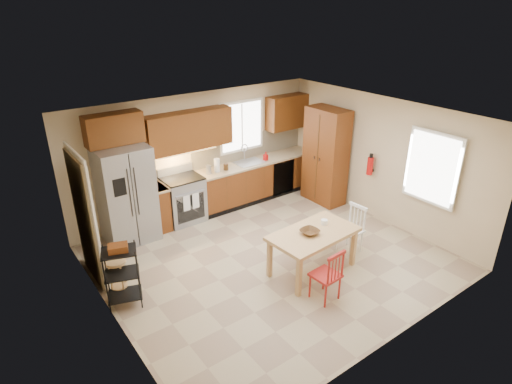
{
  "coord_description": "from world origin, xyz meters",
  "views": [
    {
      "loc": [
        -3.98,
        -4.97,
        4.17
      ],
      "look_at": [
        -0.04,
        0.4,
        1.15
      ],
      "focal_mm": 30.0,
      "sensor_mm": 36.0,
      "label": 1
    }
  ],
  "objects": [
    {
      "name": "canister_wood",
      "position": [
        0.45,
        2.12,
        0.97
      ],
      "size": [
        0.1,
        0.1,
        0.14
      ],
      "primitive_type": "cylinder",
      "color": "#482C13",
      "rests_on": "base_cabinet_run"
    },
    {
      "name": "backsplash",
      "position": [
        1.29,
        2.48,
        1.18
      ],
      "size": [
        2.92,
        0.03,
        0.55
      ],
      "primitive_type": "cube",
      "color": "beige",
      "rests_on": "wall_back"
    },
    {
      "name": "table_jar",
      "position": [
        0.65,
        -0.58,
        0.75
      ],
      "size": [
        0.11,
        0.11,
        0.12
      ],
      "primitive_type": "cylinder",
      "rotation": [
        0.0,
        0.0,
        0.07
      ],
      "color": "white",
      "rests_on": "dining_table"
    },
    {
      "name": "wall_left",
      "position": [
        -2.75,
        0.0,
        1.25
      ],
      "size": [
        0.02,
        5.0,
        2.5
      ],
      "primitive_type": "cube",
      "color": "#CCB793",
      "rests_on": "ground"
    },
    {
      "name": "refrigerator",
      "position": [
        -1.7,
        2.12,
        0.91
      ],
      "size": [
        0.92,
        0.75,
        1.82
      ],
      "primitive_type": "cube",
      "color": "gray",
      "rests_on": "floor"
    },
    {
      "name": "upper_over_fridge",
      "position": [
        -1.7,
        2.33,
        2.1
      ],
      "size": [
        1.0,
        0.35,
        0.55
      ],
      "primitive_type": "cube",
      "color": "#582D0E",
      "rests_on": "wall_back"
    },
    {
      "name": "dining_table",
      "position": [
        0.33,
        -0.68,
        0.36
      ],
      "size": [
        1.52,
        0.92,
        0.72
      ],
      "primitive_type": null,
      "rotation": [
        0.0,
        0.0,
        0.07
      ],
      "color": "tan",
      "rests_on": "floor"
    },
    {
      "name": "bar_stool",
      "position": [
        -2.5,
        0.57,
        0.32
      ],
      "size": [
        0.37,
        0.37,
        0.63
      ],
      "primitive_type": null,
      "rotation": [
        0.0,
        0.0,
        0.25
      ],
      "color": "tan",
      "rests_on": "floor"
    },
    {
      "name": "paper_towel",
      "position": [
        0.25,
        2.15,
        1.04
      ],
      "size": [
        0.12,
        0.12,
        0.28
      ],
      "primitive_type": "cylinder",
      "color": "white",
      "rests_on": "base_cabinet_run"
    },
    {
      "name": "range_stove",
      "position": [
        -0.55,
        2.19,
        0.46
      ],
      "size": [
        0.76,
        0.63,
        0.92
      ],
      "primitive_type": "cube",
      "color": "gray",
      "rests_on": "floor"
    },
    {
      "name": "pantry",
      "position": [
        2.43,
        1.2,
        1.05
      ],
      "size": [
        0.5,
        0.95,
        2.1
      ],
      "primitive_type": "cube",
      "color": "#662E12",
      "rests_on": "floor"
    },
    {
      "name": "chair_white",
      "position": [
        1.28,
        -0.63,
        0.43
      ],
      "size": [
        0.43,
        0.43,
        0.86
      ],
      "primitive_type": null,
      "rotation": [
        0.0,
        0.0,
        1.64
      ],
      "color": "white",
      "rests_on": "floor"
    },
    {
      "name": "undercab_glow",
      "position": [
        -0.55,
        2.3,
        1.43
      ],
      "size": [
        1.6,
        0.3,
        0.01
      ],
      "primitive_type": "cube",
      "color": "#FFBF66",
      "rests_on": "wall_back"
    },
    {
      "name": "table_bowl",
      "position": [
        0.24,
        -0.68,
        0.72
      ],
      "size": [
        0.32,
        0.32,
        0.07
      ],
      "primitive_type": "imported",
      "rotation": [
        0.0,
        0.0,
        0.07
      ],
      "color": "#482C13",
      "rests_on": "dining_table"
    },
    {
      "name": "upper_right_block",
      "position": [
        2.25,
        2.33,
        1.83
      ],
      "size": [
        1.0,
        0.35,
        0.75
      ],
      "primitive_type": "cube",
      "color": "#582D0E",
      "rests_on": "wall_back"
    },
    {
      "name": "utility_cart",
      "position": [
        -2.5,
        0.33,
        0.48
      ],
      "size": [
        0.58,
        0.51,
        0.97
      ],
      "primitive_type": null,
      "rotation": [
        0.0,
        0.0,
        -0.34
      ],
      "color": "black",
      "rests_on": "floor"
    },
    {
      "name": "chair_red",
      "position": [
        -0.02,
        -1.33,
        0.43
      ],
      "size": [
        0.43,
        0.43,
        0.86
      ],
      "primitive_type": null,
      "rotation": [
        0.0,
        0.0,
        0.07
      ],
      "color": "maroon",
      "rests_on": "floor"
    },
    {
      "name": "ceiling",
      "position": [
        0.0,
        0.0,
        2.5
      ],
      "size": [
        5.5,
        5.0,
        0.02
      ],
      "primitive_type": "cube",
      "color": "silver",
      "rests_on": "ground"
    },
    {
      "name": "fire_extinguisher",
      "position": [
        2.63,
        0.15,
        1.1
      ],
      "size": [
        0.12,
        0.12,
        0.36
      ],
      "primitive_type": "cylinder",
      "color": "#B00D0C",
      "rests_on": "wall_right"
    },
    {
      "name": "base_cabinet_narrow",
      "position": [
        -1.1,
        2.2,
        0.45
      ],
      "size": [
        0.3,
        0.6,
        0.9
      ],
      "primitive_type": "cube",
      "color": "#662E12",
      "rests_on": "floor"
    },
    {
      "name": "dishwasher",
      "position": [
        1.85,
        1.91,
        0.45
      ],
      "size": [
        0.6,
        0.02,
        0.78
      ],
      "primitive_type": "cube",
      "color": "black",
      "rests_on": "floor"
    },
    {
      "name": "sink",
      "position": [
        1.1,
        2.2,
        0.86
      ],
      "size": [
        0.62,
        0.46,
        0.16
      ],
      "primitive_type": "cube",
      "color": "gray",
      "rests_on": "base_cabinet_run"
    },
    {
      "name": "canister_steel",
      "position": [
        0.05,
        2.15,
        0.99
      ],
      "size": [
        0.11,
        0.11,
        0.18
      ],
      "primitive_type": "cylinder",
      "color": "gray",
      "rests_on": "base_cabinet_run"
    },
    {
      "name": "window_back",
      "position": [
        1.1,
        2.48,
        1.65
      ],
      "size": [
        1.12,
        0.04,
        1.12
      ],
      "primitive_type": "cube",
      "color": "white",
      "rests_on": "wall_back"
    },
    {
      "name": "base_cabinet_run",
      "position": [
        1.29,
        2.2,
        0.45
      ],
      "size": [
        2.92,
        0.6,
        0.9
      ],
      "primitive_type": "cube",
      "color": "#662E12",
      "rests_on": "floor"
    },
    {
      "name": "wall_back",
      "position": [
        0.0,
        2.5,
        1.25
      ],
      "size": [
        5.5,
        0.02,
        2.5
      ],
      "primitive_type": "cube",
      "color": "#CCB793",
      "rests_on": "ground"
    },
    {
      "name": "doorway",
      "position": [
        -2.67,
        1.3,
        1.05
      ],
      "size": [
        0.04,
        0.95,
        2.1
      ],
      "primitive_type": "cube",
      "color": "#8C7A59",
      "rests_on": "wall_left"
    },
    {
      "name": "window_right",
      "position": [
        2.68,
        -1.15,
        1.45
      ],
      "size": [
        0.04,
        1.02,
        1.32
      ],
      "primitive_type": "cube",
      "color": "white",
      "rests_on": "wall_right"
    },
    {
      "name": "wall_front",
      "position": [
        0.0,
        -2.5,
        1.25
      ],
      "size": [
        5.5,
        0.02,
        2.5
      ],
      "primitive_type": "cube",
      "color": "#CCB793",
      "rests_on": "ground"
    },
    {
      "name": "upper_left_block",
      "position": [
        -0.25,
        2.33,
        1.83
      ],
      "size": [
        1.8,
        0.35,
        0.75
      ],
      "primitive_type": "cube",
      "color": "#582D0E",
      "rests_on": "wall_back"
    },
    {
      "name": "wall_right",
      "position": [
        2.75,
        0.0,
        1.25
      ],
      "size": [
        0.02,
        5.0,
        2.5
      ],
      "primitive_type": "cube",
      "color": "#CCB793",
      "rests_on": "ground"
    },
    {
      "name": "soap_bottle",
      "position": [
        1.48,
        2.1,
        1.0
      ],
      "size": [
        0.09,
        0.09,
        0.19
      ],
      "primitive_type": "imported",
      "color": "#B00D0C",
      "rests_on": "base_cabinet_run"
    },
    {
      "name": "floor",
      "position": [
        0.0,
        0.0,
        0.0
      ],
      "size": [
        5.5,
        5.5,
        0.0
      ],
      "primitive_type": "plane",
      "color": "tan",
      "rests_on": "ground"
    }
  ]
}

